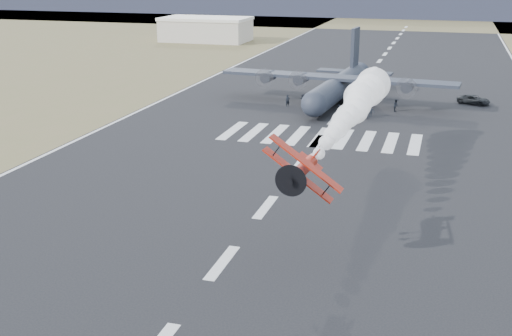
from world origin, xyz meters
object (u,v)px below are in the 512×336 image
at_px(crew_c, 371,111).
at_px(crew_f, 303,100).
at_px(hangar_left, 206,29).
at_px(crew_b, 358,111).
at_px(transport_aircraft, 339,85).
at_px(crew_a, 339,111).
at_px(crew_e, 326,101).
at_px(crew_h, 396,105).
at_px(aerobatic_biplane, 301,170).
at_px(crew_d, 367,113).
at_px(support_vehicle, 474,100).
at_px(crew_g, 288,101).

bearing_deg(crew_c, crew_f, 155.73).
xyz_separation_m(hangar_left, crew_b, (55.06, -82.27, -2.58)).
xyz_separation_m(transport_aircraft, crew_a, (1.84, -10.30, -1.93)).
distance_m(crew_e, crew_h, 10.93).
height_order(aerobatic_biplane, transport_aircraft, transport_aircraft).
xyz_separation_m(crew_d, crew_f, (-10.96, 6.55, 0.01)).
distance_m(aerobatic_biplane, transport_aircraft, 58.59).
height_order(crew_f, crew_h, crew_h).
xyz_separation_m(transport_aircraft, crew_d, (5.97, -10.64, -1.96)).
height_order(support_vehicle, crew_g, crew_g).
height_order(hangar_left, crew_c, hangar_left).
xyz_separation_m(hangar_left, crew_d, (56.48, -83.04, -2.55)).
bearing_deg(aerobatic_biplane, hangar_left, 115.62).
bearing_deg(crew_d, hangar_left, 117.47).
height_order(transport_aircraft, crew_a, transport_aircraft).
height_order(crew_c, crew_g, crew_c).
xyz_separation_m(crew_a, crew_c, (4.49, 0.94, 0.05)).
distance_m(crew_b, crew_c, 1.84).
distance_m(hangar_left, support_vehicle, 98.74).
relative_size(crew_b, crew_e, 0.96).
bearing_deg(support_vehicle, crew_f, 130.06).
bearing_deg(hangar_left, crew_g, -60.94).
relative_size(support_vehicle, crew_b, 3.06).
bearing_deg(aerobatic_biplane, crew_b, 94.61).
height_order(hangar_left, transport_aircraft, transport_aircraft).
bearing_deg(crew_c, aerobatic_biplane, -88.67).
relative_size(crew_a, crew_c, 0.94).
height_order(aerobatic_biplane, support_vehicle, aerobatic_biplane).
distance_m(crew_a, crew_b, 2.75).
bearing_deg(aerobatic_biplane, crew_g, 106.78).
xyz_separation_m(crew_a, crew_f, (-6.83, 6.21, -0.02)).
relative_size(aerobatic_biplane, crew_b, 3.53).
distance_m(support_vehicle, crew_f, 27.35).
distance_m(crew_b, crew_e, 8.54).
height_order(crew_d, crew_f, crew_f).
bearing_deg(crew_h, crew_d, 144.87).
relative_size(aerobatic_biplane, crew_f, 3.38).
distance_m(crew_a, crew_e, 7.33).
xyz_separation_m(crew_g, crew_h, (16.58, 1.35, 0.01)).
distance_m(crew_b, crew_h, 7.35).
bearing_deg(crew_e, crew_f, -5.71).
distance_m(crew_e, crew_g, 6.05).
relative_size(crew_a, crew_g, 0.95).
bearing_deg(crew_e, crew_c, 131.98).
bearing_deg(crew_b, crew_e, -162.30).
height_order(crew_d, crew_g, crew_g).
bearing_deg(crew_g, crew_b, -51.97).
height_order(aerobatic_biplane, crew_e, aerobatic_biplane).
bearing_deg(crew_h, crew_f, 83.41).
relative_size(support_vehicle, crew_g, 2.74).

